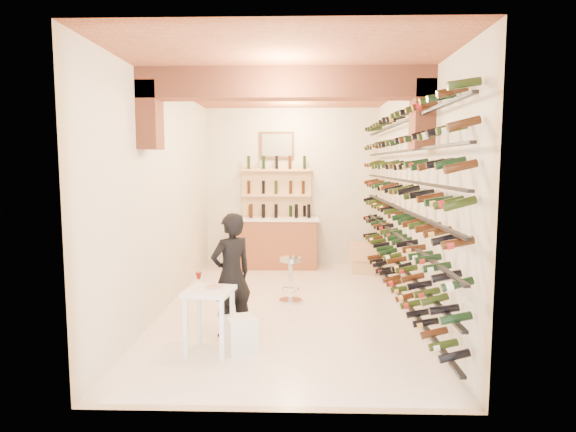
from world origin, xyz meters
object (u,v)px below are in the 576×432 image
at_px(white_stool, 241,334).
at_px(crate_lower, 364,266).
at_px(wine_rack, 395,201).
at_px(chrome_barstool, 291,276).
at_px(person, 231,275).
at_px(back_counter, 276,241).
at_px(tasting_table, 209,301).

bearing_deg(white_stool, crate_lower, 64.30).
bearing_deg(wine_rack, chrome_barstool, 169.58).
distance_m(person, crate_lower, 4.00).
relative_size(wine_rack, back_counter, 3.35).
bearing_deg(person, crate_lower, -161.25).
xyz_separation_m(person, crate_lower, (2.04, 3.39, -0.62)).
height_order(tasting_table, crate_lower, tasting_table).
height_order(wine_rack, crate_lower, wine_rack).
height_order(white_stool, person, person).
bearing_deg(white_stool, chrome_barstool, 75.45).
height_order(tasting_table, white_stool, tasting_table).
distance_m(white_stool, crate_lower, 4.31).
bearing_deg(crate_lower, tasting_table, -119.22).
xyz_separation_m(white_stool, crate_lower, (1.87, 3.89, -0.06)).
relative_size(white_stool, crate_lower, 0.89).
xyz_separation_m(wine_rack, chrome_barstool, (-1.49, 0.27, -1.16)).
bearing_deg(white_stool, wine_rack, 40.12).
height_order(wine_rack, chrome_barstool, wine_rack).
height_order(wine_rack, white_stool, wine_rack).
xyz_separation_m(white_stool, chrome_barstool, (0.51, 1.96, 0.20)).
xyz_separation_m(back_counter, chrome_barstool, (0.34, -2.37, -0.14)).
bearing_deg(tasting_table, person, 81.53).
xyz_separation_m(tasting_table, chrome_barstool, (0.84, 2.02, -0.20)).
bearing_deg(chrome_barstool, back_counter, 98.12).
distance_m(white_stool, chrome_barstool, 2.04).
distance_m(back_counter, tasting_table, 4.42).
height_order(wine_rack, person, wine_rack).
xyz_separation_m(chrome_barstool, crate_lower, (1.36, 1.93, -0.26)).
relative_size(wine_rack, white_stool, 14.73).
distance_m(back_counter, chrome_barstool, 2.40).
relative_size(back_counter, chrome_barstool, 2.51).
distance_m(tasting_table, white_stool, 0.52).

